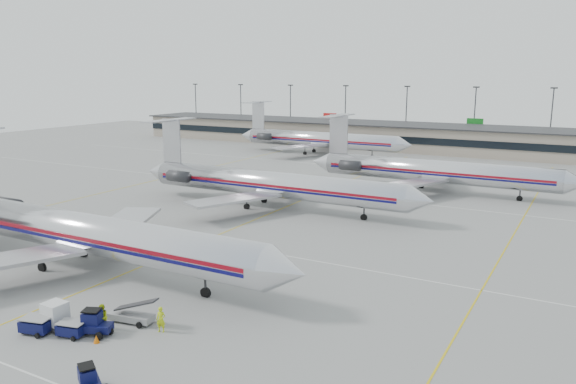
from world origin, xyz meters
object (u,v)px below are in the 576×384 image
Objects in this scene: tug_center at (94,323)px; uld_container at (55,315)px; belt_loader at (132,315)px; jet_foreground at (75,231)px; jet_second_row at (267,183)px.

uld_container reaches higher than tug_center.
jet_foreground is at bearing 143.83° from belt_loader.
tug_center is at bearing -36.77° from jet_foreground.
jet_second_row is at bearing 95.76° from belt_loader.
jet_second_row is 17.67× the size of tug_center.
jet_second_row is at bearing 84.07° from jet_foreground.
belt_loader reaches higher than tug_center.
uld_container is (-3.30, -0.62, 0.14)m from tug_center.
jet_second_row is (3.14, 30.22, -0.22)m from jet_foreground.
jet_foreground is 1.06× the size of jet_second_row.
jet_second_row reaches higher than uld_container.
tug_center is 3.36m from uld_container.
uld_container is (9.34, -10.07, -2.65)m from jet_foreground.
tug_center is 0.61× the size of belt_loader.
jet_foreground is 11.46× the size of belt_loader.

